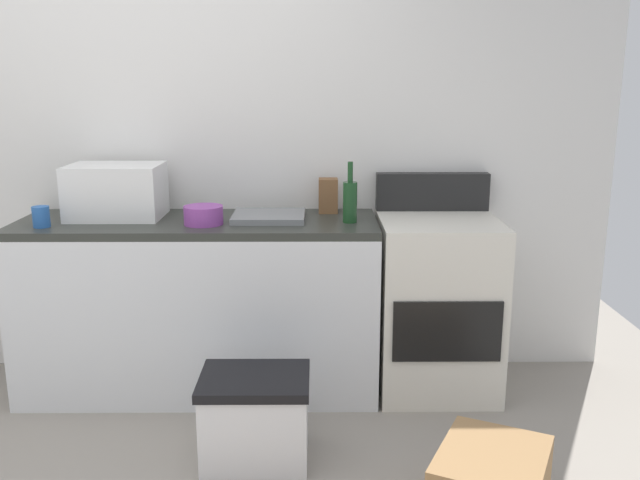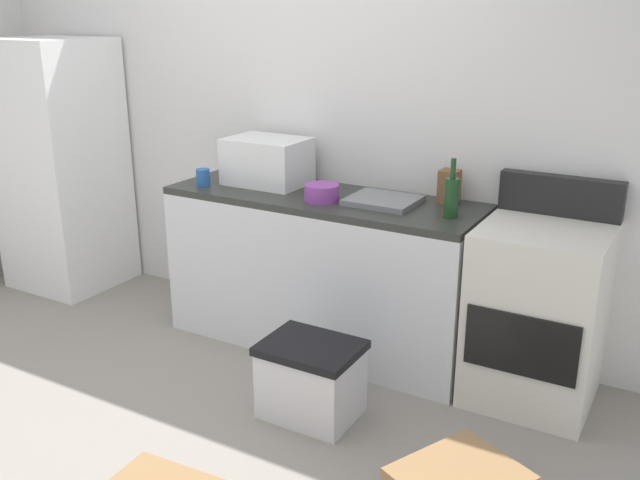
{
  "view_description": "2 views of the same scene",
  "coord_description": "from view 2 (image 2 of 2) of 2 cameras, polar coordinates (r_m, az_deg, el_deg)",
  "views": [
    {
      "loc": [
        0.9,
        -2.15,
        1.6
      ],
      "look_at": [
        0.91,
        0.85,
        0.88
      ],
      "focal_mm": 38.26,
      "sensor_mm": 36.0,
      "label": 1
    },
    {
      "loc": [
        2.15,
        -2.07,
        1.9
      ],
      "look_at": [
        0.53,
        0.77,
        0.8
      ],
      "focal_mm": 39.18,
      "sensor_mm": 36.0,
      "label": 2
    }
  ],
  "objects": [
    {
      "name": "ground_plane",
      "position": [
        3.54,
        -14.22,
        -14.56
      ],
      "size": [
        6.0,
        6.0,
        0.0
      ],
      "primitive_type": "plane",
      "color": "gray"
    },
    {
      "name": "wall_back",
      "position": [
        4.25,
        -0.98,
        10.47
      ],
      "size": [
        5.0,
        0.1,
        2.6
      ],
      "primitive_type": "cube",
      "color": "silver",
      "rests_on": "ground_plane"
    },
    {
      "name": "kitchen_counter",
      "position": [
        4.02,
        0.22,
        -2.53
      ],
      "size": [
        1.8,
        0.6,
        0.9
      ],
      "color": "silver",
      "rests_on": "ground_plane"
    },
    {
      "name": "refrigerator",
      "position": [
        5.16,
        -20.37,
        5.71
      ],
      "size": [
        0.68,
        0.66,
        1.7
      ],
      "primitive_type": "cube",
      "color": "white",
      "rests_on": "ground_plane"
    },
    {
      "name": "stove_oven",
      "position": [
        3.63,
        17.35,
        -5.62
      ],
      "size": [
        0.6,
        0.61,
        1.1
      ],
      "color": "silver",
      "rests_on": "ground_plane"
    },
    {
      "name": "microwave",
      "position": [
        4.13,
        -4.32,
        6.44
      ],
      "size": [
        0.46,
        0.34,
        0.27
      ],
      "primitive_type": "cube",
      "color": "white",
      "rests_on": "kitchen_counter"
    },
    {
      "name": "sink_basin",
      "position": [
        3.74,
        5.18,
        3.24
      ],
      "size": [
        0.36,
        0.32,
        0.03
      ],
      "primitive_type": "cube",
      "color": "slate",
      "rests_on": "kitchen_counter"
    },
    {
      "name": "wine_bottle",
      "position": [
        3.5,
        10.69,
        3.52
      ],
      "size": [
        0.07,
        0.07,
        0.3
      ],
      "color": "#193F1E",
      "rests_on": "kitchen_counter"
    },
    {
      "name": "coffee_mug",
      "position": [
        4.14,
        -9.53,
        5.06
      ],
      "size": [
        0.08,
        0.08,
        0.1
      ],
      "primitive_type": "cylinder",
      "color": "#2659A5",
      "rests_on": "kitchen_counter"
    },
    {
      "name": "knife_block",
      "position": [
        3.77,
        10.5,
        4.31
      ],
      "size": [
        0.1,
        0.1,
        0.18
      ],
      "primitive_type": "cube",
      "color": "brown",
      "rests_on": "kitchen_counter"
    },
    {
      "name": "mixing_bowl",
      "position": [
        3.77,
        0.14,
        3.9
      ],
      "size": [
        0.19,
        0.19,
        0.09
      ],
      "primitive_type": "cylinder",
      "color": "purple",
      "rests_on": "kitchen_counter"
    },
    {
      "name": "storage_bin",
      "position": [
        3.43,
        -0.74,
        -11.3
      ],
      "size": [
        0.46,
        0.36,
        0.38
      ],
      "color": "silver",
      "rests_on": "ground_plane"
    }
  ]
}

